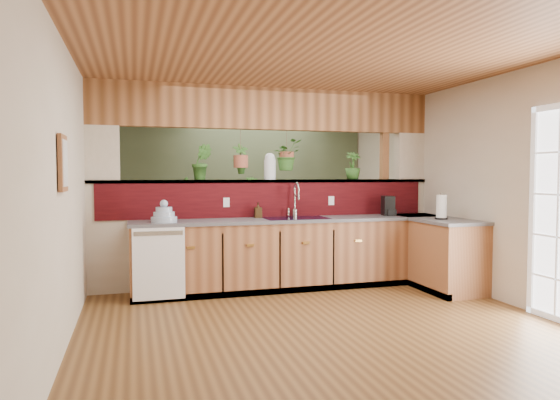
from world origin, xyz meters
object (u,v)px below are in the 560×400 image
object	(u,v)px
faucet	(296,198)
glass_jar	(270,166)
coffee_maker	(388,207)
dish_stack	(164,215)
soap_dispenser	(258,210)
paper_towel	(441,207)
shelving_console	(224,231)

from	to	relation	value
faucet	glass_jar	size ratio (longest dim) A/B	1.30
coffee_maker	glass_jar	xyz separation A→B (m)	(-1.58, 0.35, 0.55)
dish_stack	soap_dispenser	distance (m)	1.23
faucet	paper_towel	xyz separation A→B (m)	(1.64, -0.83, -0.10)
paper_towel	dish_stack	bearing A→B (deg)	170.25
glass_jar	shelving_console	world-z (taller)	glass_jar
coffee_maker	glass_jar	bearing A→B (deg)	-178.40
soap_dispenser	dish_stack	bearing A→B (deg)	-166.93
paper_towel	shelving_console	distance (m)	3.73
glass_jar	paper_towel	bearing A→B (deg)	-28.54
soap_dispenser	coffee_maker	world-z (taller)	coffee_maker
faucet	glass_jar	bearing A→B (deg)	143.00
coffee_maker	shelving_console	size ratio (longest dim) A/B	0.19
coffee_maker	soap_dispenser	bearing A→B (deg)	-170.76
coffee_maker	shelving_console	bearing A→B (deg)	143.72
faucet	shelving_console	world-z (taller)	faucet
glass_jar	shelving_console	distance (m)	2.20
faucet	soap_dispenser	bearing A→B (deg)	177.53
dish_stack	coffee_maker	world-z (taller)	same
dish_stack	coffee_maker	size ratio (longest dim) A/B	1.14
coffee_maker	paper_towel	xyz separation A→B (m)	(0.36, -0.70, 0.03)
soap_dispenser	shelving_console	distance (m)	2.16
faucet	coffee_maker	world-z (taller)	faucet
coffee_maker	glass_jar	distance (m)	1.70
dish_stack	glass_jar	bearing A→B (deg)	18.61
faucet	dish_stack	bearing A→B (deg)	-171.42
paper_towel	soap_dispenser	bearing A→B (deg)	158.30
faucet	soap_dispenser	size ratio (longest dim) A/B	2.32
soap_dispenser	coffee_maker	xyz separation A→B (m)	(1.79, -0.15, 0.02)
soap_dispenser	glass_jar	size ratio (longest dim) A/B	0.56
coffee_maker	paper_towel	bearing A→B (deg)	-48.92
shelving_console	coffee_maker	bearing A→B (deg)	-29.87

